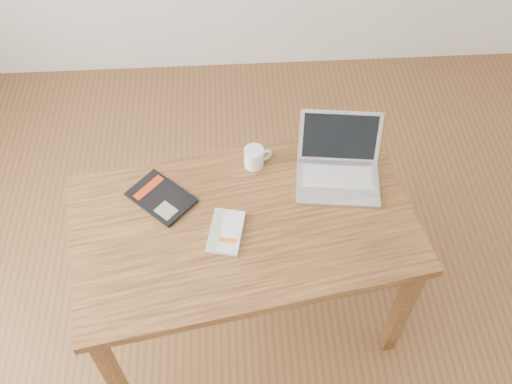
{
  "coord_description": "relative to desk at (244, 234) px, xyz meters",
  "views": [
    {
      "loc": [
        -0.08,
        -1.06,
        2.52
      ],
      "look_at": [
        -0.0,
        0.23,
        0.85
      ],
      "focal_mm": 40.0,
      "sensor_mm": 36.0,
      "label": 1
    }
  ],
  "objects": [
    {
      "name": "coffee_mug",
      "position": [
        0.06,
        0.28,
        0.13
      ],
      "size": [
        0.12,
        0.08,
        0.09
      ],
      "rotation": [
        0.0,
        0.0,
        0.2
      ],
      "color": "white",
      "rests_on": "desk"
    },
    {
      "name": "black_guidebook",
      "position": [
        -0.32,
        0.13,
        0.1
      ],
      "size": [
        0.29,
        0.29,
        0.01
      ],
      "rotation": [
        0.0,
        0.0,
        0.82
      ],
      "color": "black",
      "rests_on": "desk"
    },
    {
      "name": "desk",
      "position": [
        0.0,
        0.0,
        0.0
      ],
      "size": [
        1.4,
        0.95,
        0.75
      ],
      "rotation": [
        0.0,
        0.0,
        0.17
      ],
      "color": "brown",
      "rests_on": "ground"
    },
    {
      "name": "white_guidebook",
      "position": [
        -0.07,
        -0.05,
        0.1
      ],
      "size": [
        0.16,
        0.21,
        0.02
      ],
      "rotation": [
        0.0,
        0.0,
        -0.2
      ],
      "color": "silver",
      "rests_on": "desk"
    },
    {
      "name": "laptop",
      "position": [
        0.39,
        0.21,
        0.14
      ],
      "size": [
        0.36,
        0.34,
        0.22
      ],
      "rotation": [
        0.0,
        0.0,
        -0.12
      ],
      "color": "silver",
      "rests_on": "desk"
    },
    {
      "name": "room",
      "position": [
        -0.02,
        -0.17,
        0.69
      ],
      "size": [
        4.04,
        4.04,
        2.7
      ],
      "color": "brown",
      "rests_on": "ground"
    }
  ]
}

